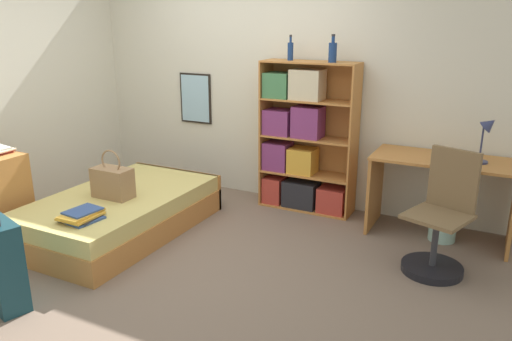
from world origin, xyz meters
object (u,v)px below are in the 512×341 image
bookcase (300,143)px  desk_chair (439,233)px  handbag (113,182)px  waste_bin (443,226)px  bed (122,212)px  desk_lamp (488,131)px  book_stack_on_bed (81,215)px  bottle_green (290,51)px  desk (442,183)px  suitcase (1,264)px  bottle_brown (333,52)px

bookcase → desk_chair: (1.54, -0.81, -0.39)m
handbag → bookcase: bearing=49.4°
desk_chair → waste_bin: bearing=92.9°
handbag → bed: bearing=97.2°
desk_lamp → waste_bin: bearing=-169.6°
book_stack_on_bed → desk_lamp: desk_lamp is taller
handbag → desk_lamp: size_ratio=1.06×
handbag → waste_bin: size_ratio=1.68×
bookcase → bottle_green: bottle_green is taller
handbag → desk: (2.70, 1.34, 0.01)m
suitcase → waste_bin: size_ratio=2.87×
desk → desk_lamp: size_ratio=2.92×
bottle_green → bottle_brown: bottle_brown is taller
desk → book_stack_on_bed: bearing=-143.8°
bed → suitcase: size_ratio=2.42×
waste_bin → book_stack_on_bed: bearing=-145.3°
suitcase → desk_lamp: bearing=42.3°
bookcase → book_stack_on_bed: bearing=-119.0°
bottle_brown → desk_lamp: (1.44, -0.10, -0.62)m
book_stack_on_bed → bottle_green: size_ratio=1.39×
suitcase → waste_bin: (2.62, 2.57, -0.19)m
book_stack_on_bed → suitcase: bearing=-90.2°
bed → bookcase: size_ratio=1.21×
suitcase → bookcase: bearing=68.1°
bed → bottle_green: size_ratio=7.50×
book_stack_on_bed → bed: bearing=103.9°
bookcase → bottle_brown: size_ratio=5.90×
bookcase → waste_bin: 1.62m
desk_chair → waste_bin: desk_chair is taller
bed → desk_lamp: 3.38m
desk → bed: bearing=-155.5°
handbag → book_stack_on_bed: 0.57m
waste_bin → desk: bearing=133.6°
bed → book_stack_on_bed: book_stack_on_bed is taller
handbag → bookcase: size_ratio=0.29×
bed → desk_chair: desk_chair is taller
bed → desk_chair: (2.80, 0.55, 0.13)m
bed → suitcase: suitcase is taller
bottle_green → desk_lamp: (1.90, -0.14, -0.61)m
bottle_brown → desk: (1.12, -0.09, -1.13)m
bottle_green → book_stack_on_bed: bearing=-116.1°
bookcase → bottle_green: bearing=179.3°
handbag → waste_bin: handbag is taller
desk → desk_lamp: desk_lamp is taller
bed → handbag: 0.35m
handbag → desk: 3.02m
suitcase → bottle_green: size_ratio=3.09×
book_stack_on_bed → bottle_green: (0.98, 2.00, 1.24)m
desk_lamp → bottle_brown: bearing=176.1°
desk → desk_chair: 0.72m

